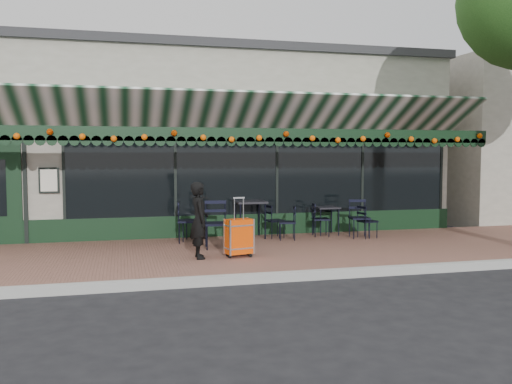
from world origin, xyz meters
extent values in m
plane|color=black|center=(0.00, 0.00, 0.00)|extent=(80.00, 80.00, 0.00)
cube|color=brown|center=(0.00, 2.00, 0.07)|extent=(18.00, 4.00, 0.15)
cube|color=#9E9E99|center=(0.00, -0.08, 0.07)|extent=(18.00, 0.16, 0.15)
cube|color=gray|center=(0.00, 8.00, 2.25)|extent=(12.00, 8.00, 4.50)
cube|color=black|center=(1.20, 3.98, 1.65)|extent=(9.20, 0.04, 2.00)
cube|color=silver|center=(-3.70, 3.94, 1.50)|extent=(0.42, 0.04, 0.55)
cube|color=black|center=(0.00, 2.52, 2.46)|extent=(12.00, 0.03, 0.28)
cylinder|color=orange|center=(0.00, 2.46, 2.44)|extent=(11.60, 0.12, 0.12)
imported|color=black|center=(-0.82, 1.43, 0.85)|extent=(0.35, 0.52, 1.41)
cube|color=#E24407|center=(-0.08, 1.38, 0.54)|extent=(0.53, 0.38, 0.64)
cube|color=black|center=(-0.08, 1.38, 0.18)|extent=(0.53, 0.38, 0.06)
cube|color=silver|center=(-0.08, 1.38, 1.06)|extent=(0.22, 0.08, 0.40)
cube|color=black|center=(2.52, 3.62, 0.80)|extent=(0.54, 0.54, 0.04)
cylinder|color=black|center=(2.30, 3.39, 0.47)|extent=(0.03, 0.03, 0.63)
cylinder|color=black|center=(2.75, 3.39, 0.47)|extent=(0.03, 0.03, 0.63)
cylinder|color=black|center=(2.30, 3.84, 0.47)|extent=(0.03, 0.03, 0.63)
cylinder|color=black|center=(2.75, 3.84, 0.47)|extent=(0.03, 0.03, 0.63)
cube|color=black|center=(0.65, 3.60, 0.97)|extent=(0.69, 0.69, 0.05)
cylinder|color=black|center=(0.37, 3.31, 0.55)|extent=(0.03, 0.03, 0.80)
cylinder|color=black|center=(0.94, 3.31, 0.55)|extent=(0.03, 0.03, 0.80)
cylinder|color=black|center=(0.37, 3.89, 0.55)|extent=(0.03, 0.03, 0.80)
cylinder|color=black|center=(0.94, 3.89, 0.55)|extent=(0.03, 0.03, 0.80)
camera|label=1|loc=(-2.20, -8.38, 2.07)|focal=38.00mm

